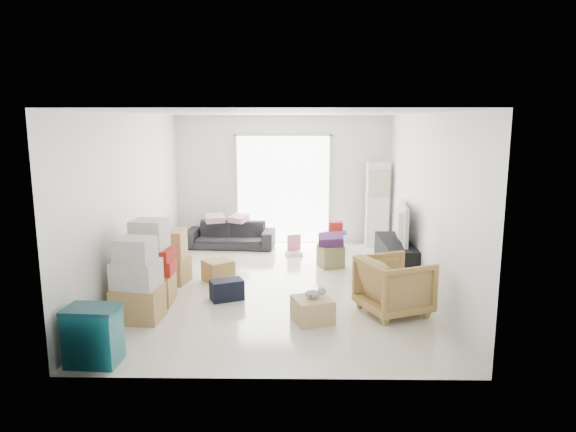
% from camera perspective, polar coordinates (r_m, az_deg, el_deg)
% --- Properties ---
extents(room_shell, '(4.98, 6.48, 3.18)m').
position_cam_1_polar(room_shell, '(7.92, -1.06, 1.58)').
color(room_shell, beige).
rests_on(room_shell, ground).
extents(sliding_door, '(2.10, 0.04, 2.33)m').
position_cam_1_polar(sliding_door, '(10.88, -0.55, 3.46)').
color(sliding_door, white).
rests_on(sliding_door, room_shell).
extents(ac_tower, '(0.45, 0.30, 1.75)m').
position_cam_1_polar(ac_tower, '(10.74, 9.87, 1.23)').
color(ac_tower, white).
rests_on(ac_tower, room_shell).
extents(tv_console, '(0.48, 1.61, 0.54)m').
position_cam_1_polar(tv_console, '(9.12, 11.84, -4.39)').
color(tv_console, black).
rests_on(tv_console, room_shell).
extents(television, '(0.78, 1.21, 0.15)m').
position_cam_1_polar(television, '(9.04, 11.92, -2.29)').
color(television, black).
rests_on(television, tv_console).
extents(sofa, '(1.83, 0.66, 0.70)m').
position_cam_1_polar(sofa, '(10.64, -6.41, -1.64)').
color(sofa, black).
rests_on(sofa, room_shell).
extents(pillow_left, '(0.51, 0.46, 0.13)m').
position_cam_1_polar(pillow_left, '(10.60, -8.17, 0.58)').
color(pillow_left, '#D99EAD').
rests_on(pillow_left, sofa).
extents(pillow_right, '(0.43, 0.41, 0.12)m').
position_cam_1_polar(pillow_right, '(10.54, -5.51, 0.53)').
color(pillow_right, '#D99EAD').
rests_on(pillow_right, sofa).
extents(armchair, '(1.03, 1.06, 0.85)m').
position_cam_1_polar(armchair, '(7.13, 11.73, -7.29)').
color(armchair, '#9E7E46').
rests_on(armchair, room_shell).
extents(storage_bins, '(0.58, 0.42, 0.64)m').
position_cam_1_polar(storage_bins, '(6.00, -20.83, -12.30)').
color(storage_bins, '#115966').
rests_on(storage_bins, room_shell).
extents(box_stack_a, '(0.64, 0.54, 1.11)m').
position_cam_1_polar(box_stack_a, '(7.01, -16.44, -7.23)').
color(box_stack_a, tan).
rests_on(box_stack_a, room_shell).
extents(box_stack_b, '(0.67, 0.62, 1.21)m').
position_cam_1_polar(box_stack_b, '(7.62, -14.97, -5.49)').
color(box_stack_b, tan).
rests_on(box_stack_b, room_shell).
extents(box_stack_c, '(0.66, 0.58, 0.86)m').
position_cam_1_polar(box_stack_c, '(8.51, -13.05, -4.47)').
color(box_stack_c, tan).
rests_on(box_stack_c, room_shell).
extents(loose_box, '(0.58, 0.58, 0.35)m').
position_cam_1_polar(loose_box, '(8.50, -7.78, -6.03)').
color(loose_box, tan).
rests_on(loose_box, room_shell).
extents(duffel_bag, '(0.54, 0.44, 0.30)m').
position_cam_1_polar(duffel_bag, '(7.63, -6.81, -8.15)').
color(duffel_bag, black).
rests_on(duffel_bag, room_shell).
extents(ottoman, '(0.50, 0.50, 0.40)m').
position_cam_1_polar(ottoman, '(9.25, 4.76, -4.44)').
color(ottoman, '#989358').
rests_on(ottoman, room_shell).
extents(blanket, '(0.46, 0.46, 0.14)m').
position_cam_1_polar(blanket, '(9.18, 4.78, -2.82)').
color(blanket, '#482153').
rests_on(blanket, ottoman).
extents(kids_table, '(0.46, 0.46, 0.60)m').
position_cam_1_polar(kids_table, '(10.34, 5.29, -1.59)').
color(kids_table, '#1D4DB4').
rests_on(kids_table, room_shell).
extents(toy_walker, '(0.35, 0.33, 0.39)m').
position_cam_1_polar(toy_walker, '(10.05, 0.67, -3.72)').
color(toy_walker, silver).
rests_on(toy_walker, room_shell).
extents(wood_crate, '(0.60, 0.60, 0.31)m').
position_cam_1_polar(wood_crate, '(6.81, 2.73, -10.36)').
color(wood_crate, tan).
rests_on(wood_crate, room_shell).
extents(plush_bunny, '(0.28, 0.17, 0.14)m').
position_cam_1_polar(plush_bunny, '(6.74, 3.01, -8.59)').
color(plush_bunny, '#B2ADA8').
rests_on(plush_bunny, wood_crate).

